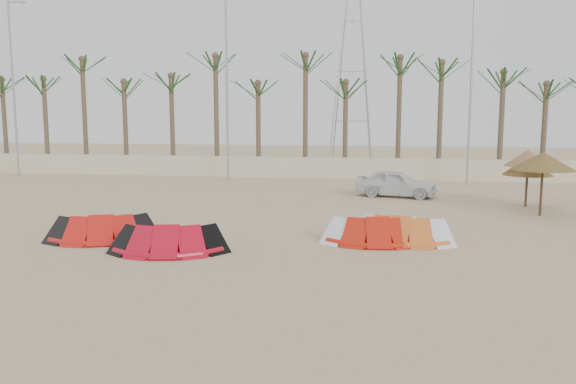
% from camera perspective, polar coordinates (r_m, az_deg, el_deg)
% --- Properties ---
extents(ground, '(120.00, 120.00, 0.00)m').
position_cam_1_polar(ground, '(13.79, -4.10, -8.73)').
color(ground, tan).
rests_on(ground, ground).
extents(boundary_wall, '(60.00, 0.30, 1.30)m').
position_cam_1_polar(boundary_wall, '(35.14, 4.24, 2.45)').
color(boundary_wall, beige).
rests_on(boundary_wall, ground).
extents(palm_line, '(52.00, 4.00, 7.70)m').
position_cam_1_polar(palm_line, '(36.52, 5.62, 11.74)').
color(palm_line, brown).
rests_on(palm_line, ground).
extents(lamp_a, '(1.25, 0.14, 11.00)m').
position_cam_1_polar(lamp_a, '(40.19, -26.10, 9.66)').
color(lamp_a, '#A5A8AD').
rests_on(lamp_a, ground).
extents(lamp_b, '(1.25, 0.14, 11.00)m').
position_cam_1_polar(lamp_b, '(34.13, -6.19, 10.87)').
color(lamp_b, '#A5A8AD').
rests_on(lamp_b, ground).
extents(lamp_c, '(1.25, 0.14, 11.00)m').
position_cam_1_polar(lamp_c, '(33.27, 18.18, 10.61)').
color(lamp_c, '#A5A8AD').
rests_on(lamp_c, ground).
extents(pylon, '(3.00, 3.00, 14.00)m').
position_cam_1_polar(pylon, '(41.10, 6.37, 2.29)').
color(pylon, '#A5A8AD').
rests_on(pylon, ground).
extents(kite_red_left, '(3.70, 2.51, 0.90)m').
position_cam_1_polar(kite_red_left, '(18.81, -17.90, -3.30)').
color(kite_red_left, red).
rests_on(kite_red_left, ground).
extents(kite_red_mid, '(3.49, 2.07, 0.90)m').
position_cam_1_polar(kite_red_mid, '(16.70, -11.67, -4.46)').
color(kite_red_mid, red).
rests_on(kite_red_mid, ground).
extents(kite_red_right, '(3.36, 1.86, 0.90)m').
position_cam_1_polar(kite_red_right, '(17.74, 8.97, -3.68)').
color(kite_red_right, red).
rests_on(kite_red_right, ground).
extents(kite_orange, '(3.37, 2.14, 0.90)m').
position_cam_1_polar(kite_orange, '(18.02, 11.37, -3.56)').
color(kite_orange, orange).
rests_on(kite_orange, ground).
extents(parasol_left, '(1.98, 1.98, 2.45)m').
position_cam_1_polar(parasol_left, '(26.24, 23.22, 3.18)').
color(parasol_left, '#4C331E').
rests_on(parasol_left, ground).
extents(parasol_mid, '(2.45, 2.45, 2.50)m').
position_cam_1_polar(parasol_mid, '(23.96, 24.49, 2.86)').
color(parasol_mid, '#4C331E').
rests_on(parasol_mid, ground).
extents(parasol_right, '(2.10, 2.10, 2.07)m').
position_cam_1_polar(parasol_right, '(26.10, 23.16, 2.33)').
color(parasol_right, '#4C331E').
rests_on(parasol_right, ground).
extents(car, '(4.07, 2.32, 1.31)m').
position_cam_1_polar(car, '(27.60, 10.94, 0.87)').
color(car, white).
rests_on(car, ground).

